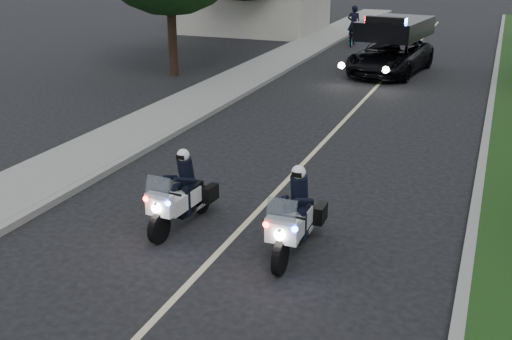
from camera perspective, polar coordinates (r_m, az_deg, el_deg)
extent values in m
plane|color=black|center=(11.38, -2.32, -6.43)|extent=(120.00, 120.00, 0.00)
cube|color=gray|center=(19.92, 20.72, 4.35)|extent=(0.20, 60.00, 0.15)
cube|color=gray|center=(21.56, -1.61, 6.82)|extent=(0.20, 60.00, 0.15)
cube|color=gray|center=(22.01, -4.26, 7.06)|extent=(2.00, 60.00, 0.16)
cube|color=#BFB78C|center=(20.37, 9.12, 5.55)|extent=(0.12, 50.00, 0.01)
imported|color=black|center=(26.44, 12.24, 8.74)|extent=(3.11, 5.54, 2.56)
imported|color=black|center=(33.42, 8.94, 11.32)|extent=(0.81, 1.86, 0.94)
imported|color=black|center=(33.42, 8.94, 11.32)|extent=(0.69, 0.49, 1.85)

